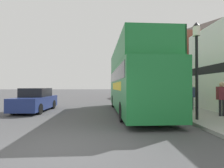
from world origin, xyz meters
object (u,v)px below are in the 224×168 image
object	(u,v)px
tour_bus	(134,84)
lamp_post_second	(157,70)
lamp_post_nearest	(197,52)
parked_car_ahead_of_bus	(132,96)
pedestrian_third	(191,94)
pedestrian_second	(222,96)
parked_car_far_side	(36,101)

from	to	relation	value
tour_bus	lamp_post_second	size ratio (longest dim) A/B	2.23
lamp_post_nearest	parked_car_ahead_of_bus	bearing A→B (deg)	98.87
tour_bus	pedestrian_third	size ratio (longest dim) A/B	5.64
parked_car_ahead_of_bus	pedestrian_second	size ratio (longest dim) A/B	2.48
parked_car_ahead_of_bus	lamp_post_nearest	xyz separation A→B (m)	(1.64, -10.53, 2.65)
parked_car_far_side	lamp_post_nearest	xyz separation A→B (m)	(9.16, -3.93, 2.61)
pedestrian_second	pedestrian_third	bearing A→B (deg)	100.14
lamp_post_nearest	lamp_post_second	xyz separation A→B (m)	(0.21, 7.25, -0.15)
tour_bus	parked_car_ahead_of_bus	xyz separation A→B (m)	(0.86, 7.35, -1.18)
parked_car_ahead_of_bus	pedestrian_third	distance (m)	7.80
parked_car_far_side	lamp_post_nearest	distance (m)	10.30
pedestrian_second	lamp_post_nearest	bearing A→B (deg)	-153.89
parked_car_far_side	lamp_post_second	size ratio (longest dim) A/B	0.98
parked_car_ahead_of_bus	pedestrian_second	world-z (taller)	pedestrian_second
parked_car_ahead_of_bus	tour_bus	bearing A→B (deg)	-93.46
tour_bus	lamp_post_second	xyz separation A→B (m)	(2.71, 4.06, 1.33)
parked_car_ahead_of_bus	lamp_post_second	world-z (taller)	lamp_post_second
lamp_post_nearest	lamp_post_second	size ratio (longest dim) A/B	1.05
parked_car_ahead_of_bus	lamp_post_nearest	distance (m)	10.98
parked_car_far_side	lamp_post_nearest	bearing A→B (deg)	156.83
pedestrian_third	pedestrian_second	bearing A→B (deg)	-79.86
parked_car_ahead_of_bus	pedestrian_third	xyz separation A→B (m)	(2.99, -7.19, 0.49)
parked_car_ahead_of_bus	pedestrian_third	world-z (taller)	pedestrian_third
tour_bus	parked_car_ahead_of_bus	world-z (taller)	tour_bus
lamp_post_nearest	lamp_post_second	bearing A→B (deg)	88.37
pedestrian_second	lamp_post_second	xyz separation A→B (m)	(-1.58, 6.37, 1.98)
pedestrian_second	tour_bus	bearing A→B (deg)	151.69
parked_car_far_side	pedestrian_second	world-z (taller)	pedestrian_second
parked_car_ahead_of_bus	lamp_post_second	size ratio (longest dim) A/B	1.01
tour_bus	parked_car_ahead_of_bus	bearing A→B (deg)	81.17
tour_bus	pedestrian_second	world-z (taller)	tour_bus
pedestrian_second	parked_car_far_side	bearing A→B (deg)	164.42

